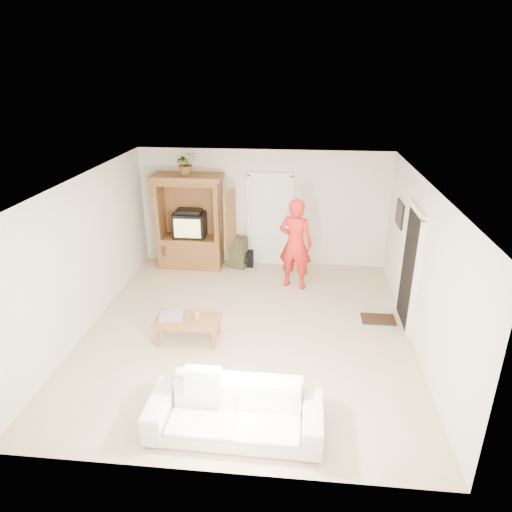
{
  "coord_description": "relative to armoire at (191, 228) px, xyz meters",
  "views": [
    {
      "loc": [
        0.83,
        -6.73,
        4.21
      ],
      "look_at": [
        0.08,
        0.6,
        1.15
      ],
      "focal_mm": 32.0,
      "sensor_mm": 36.0,
      "label": 1
    }
  ],
  "objects": [
    {
      "name": "floor",
      "position": [
        1.58,
        -2.66,
        -0.91
      ],
      "size": [
        6.0,
        6.0,
        0.0
      ],
      "primitive_type": "plane",
      "color": "tan",
      "rests_on": "ground"
    },
    {
      "name": "ceiling",
      "position": [
        1.58,
        -2.66,
        1.69
      ],
      "size": [
        6.0,
        6.0,
        0.0
      ],
      "primitive_type": "plane",
      "rotation": [
        3.14,
        0.0,
        0.0
      ],
      "color": "white",
      "rests_on": "floor"
    },
    {
      "name": "wall_back",
      "position": [
        1.58,
        0.34,
        0.39
      ],
      "size": [
        5.5,
        0.0,
        5.5
      ],
      "primitive_type": "plane",
      "rotation": [
        1.57,
        0.0,
        0.0
      ],
      "color": "silver",
      "rests_on": "floor"
    },
    {
      "name": "wall_front",
      "position": [
        1.58,
        -5.66,
        0.39
      ],
      "size": [
        5.5,
        0.0,
        5.5
      ],
      "primitive_type": "plane",
      "rotation": [
        -1.57,
        0.0,
        0.0
      ],
      "color": "silver",
      "rests_on": "floor"
    },
    {
      "name": "wall_left",
      "position": [
        -1.17,
        -2.66,
        0.39
      ],
      "size": [
        0.0,
        6.0,
        6.0
      ],
      "primitive_type": "plane",
      "rotation": [
        1.57,
        0.0,
        1.57
      ],
      "color": "silver",
      "rests_on": "floor"
    },
    {
      "name": "wall_right",
      "position": [
        4.33,
        -2.66,
        0.39
      ],
      "size": [
        0.0,
        6.0,
        6.0
      ],
      "primitive_type": "plane",
      "rotation": [
        1.57,
        0.0,
        -1.57
      ],
      "color": "silver",
      "rests_on": "floor"
    },
    {
      "name": "armoire",
      "position": [
        0.0,
        0.0,
        0.0
      ],
      "size": [
        1.82,
        1.14,
        2.1
      ],
      "color": "brown",
      "rests_on": "floor"
    },
    {
      "name": "door_back",
      "position": [
        1.73,
        0.31,
        0.11
      ],
      "size": [
        0.85,
        0.05,
        2.04
      ],
      "primitive_type": "cube",
      "color": "white",
      "rests_on": "floor"
    },
    {
      "name": "doorway_right",
      "position": [
        4.3,
        -2.06,
        0.11
      ],
      "size": [
        0.05,
        0.9,
        2.04
      ],
      "primitive_type": "cube",
      "color": "black",
      "rests_on": "floor"
    },
    {
      "name": "framed_picture",
      "position": [
        4.31,
        -0.76,
        0.69
      ],
      "size": [
        0.03,
        0.6,
        0.48
      ],
      "primitive_type": "cube",
      "color": "black",
      "rests_on": "wall_right"
    },
    {
      "name": "doormat",
      "position": [
        3.88,
        -2.06,
        -0.9
      ],
      "size": [
        0.6,
        0.4,
        0.02
      ],
      "primitive_type": "cube",
      "color": "#382316",
      "rests_on": "floor"
    },
    {
      "name": "plant",
      "position": [
        -0.02,
        -0.03,
        1.43
      ],
      "size": [
        0.58,
        0.57,
        0.49
      ],
      "primitive_type": "imported",
      "rotation": [
        0.0,
        0.0,
        0.68
      ],
      "color": "#4C7238",
      "rests_on": "armoire"
    },
    {
      "name": "man",
      "position": [
        2.33,
        -0.85,
        0.03
      ],
      "size": [
        0.78,
        0.62,
        1.88
      ],
      "primitive_type": "imported",
      "rotation": [
        0.0,
        0.0,
        2.87
      ],
      "color": "red",
      "rests_on": "floor"
    },
    {
      "name": "sofa",
      "position": [
        1.7,
        -5.02,
        -0.6
      ],
      "size": [
        2.16,
        0.87,
        0.63
      ],
      "primitive_type": "imported",
      "rotation": [
        0.0,
        0.0,
        -0.02
      ],
      "color": "silver",
      "rests_on": "floor"
    },
    {
      "name": "coffee_table",
      "position": [
        0.64,
        -3.05,
        -0.57
      ],
      "size": [
        1.06,
        0.59,
        0.39
      ],
      "rotation": [
        0.0,
        0.0,
        0.01
      ],
      "color": "#9F6337",
      "rests_on": "floor"
    },
    {
      "name": "towel",
      "position": [
        0.37,
        -3.05,
        -0.47
      ],
      "size": [
        0.42,
        0.33,
        0.08
      ],
      "primitive_type": "cube",
      "rotation": [
        0.0,
        0.0,
        0.15
      ],
      "color": "#D84855",
      "rests_on": "coffee_table"
    },
    {
      "name": "candle",
      "position": [
        0.78,
        -3.0,
        -0.46
      ],
      "size": [
        0.08,
        0.08,
        0.1
      ],
      "primitive_type": "cylinder",
      "color": "tan",
      "rests_on": "coffee_table"
    },
    {
      "name": "backpack_black",
      "position": [
        1.23,
        0.04,
        -0.72
      ],
      "size": [
        0.31,
        0.2,
        0.38
      ],
      "primitive_type": null,
      "rotation": [
        0.0,
        0.0,
        0.05
      ],
      "color": "black",
      "rests_on": "floor"
    },
    {
      "name": "backpack_olive",
      "position": [
        1.05,
        -0.0,
        -0.55
      ],
      "size": [
        0.44,
        0.38,
        0.71
      ],
      "primitive_type": null,
      "rotation": [
        0.0,
        0.0,
        -0.3
      ],
      "color": "#47442B",
      "rests_on": "floor"
    }
  ]
}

